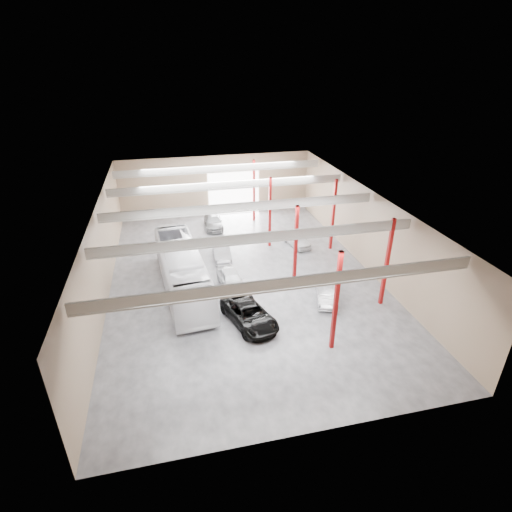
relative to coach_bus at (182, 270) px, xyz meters
name	(u,v)px	position (x,y,z in m)	size (l,w,h in m)	color
depot_shell	(244,223)	(5.25, 1.03, 3.20)	(22.12, 32.12, 7.06)	#414145
coach_bus	(182,270)	(0.00, 0.00, 0.00)	(2.99, 12.77, 3.56)	white
black_sedan	(249,314)	(4.22, -5.69, -1.03)	(2.49, 5.39, 1.50)	black
car_row_a	(231,279)	(3.82, -0.49, -1.05)	(1.72, 4.27, 1.45)	silver
car_row_b	(221,250)	(3.86, 5.04, -1.06)	(1.52, 4.35, 1.43)	#B2B1B6
car_row_c	(213,222)	(4.08, 12.54, -1.11)	(1.88, 4.63, 1.34)	slate
car_right_near	(326,291)	(10.76, -3.93, -1.07)	(1.49, 4.27, 1.41)	#B2B2B7
car_right_far	(297,239)	(11.60, 6.03, -1.10)	(1.60, 3.97, 1.35)	silver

